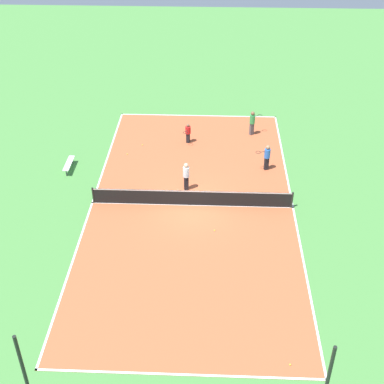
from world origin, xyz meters
The scene contains 12 objects.
ground_plane centered at (0.00, 0.00, 0.00)m, with size 80.00×80.00×0.00m, color #47843D.
court_surface centered at (0.00, 0.00, 0.01)m, with size 11.36×22.57×0.02m.
tennis_net centered at (0.00, 0.00, 0.53)m, with size 11.16×0.10×1.00m.
bench centered at (7.74, -3.51, 0.39)m, with size 0.36×1.78×0.45m.
player_near_white centered at (0.40, -1.55, 1.04)m, with size 0.42×0.42×1.77m.
player_far_green centered at (-3.75, -8.48, 1.02)m, with size 0.97×0.76×1.72m.
player_near_blue centered at (-4.41, -3.96, 0.99)m, with size 0.99×0.56×1.68m.
player_coach_red centered at (0.57, -7.18, 0.79)m, with size 0.55×0.98×1.36m.
tennis_ball_far_baseline centered at (-1.28, 2.28, 0.06)m, with size 0.07×0.07×0.07m, color #CCE033.
tennis_ball_near_net centered at (4.42, -5.39, 0.06)m, with size 0.07×0.07×0.07m, color #CCE033.
tennis_ball_midcourt centered at (-4.31, 10.62, 0.06)m, with size 0.07×0.07×0.07m, color #CCE033.
tennis_ball_left_sideline centered at (3.58, -6.66, 0.06)m, with size 0.07×0.07×0.07m, color #CCE033.
Camera 1 is at (-1.00, 24.25, 17.52)m, focal length 50.00 mm.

